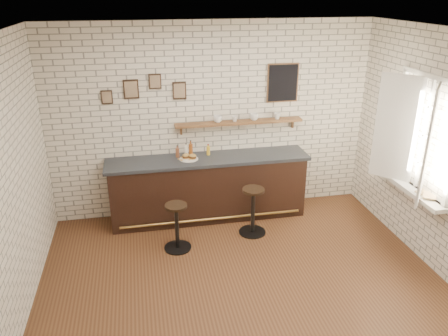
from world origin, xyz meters
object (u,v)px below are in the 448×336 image
at_px(ciabatta_sandwich, 189,156).
at_px(bitters_bottle_white, 186,151).
at_px(bar_stool_right, 253,209).
at_px(bitters_bottle_amber, 191,150).
at_px(book_upper, 423,194).
at_px(sandwich_plate, 189,159).
at_px(book_lower, 421,195).
at_px(shelf_cup_d, 277,116).
at_px(bitters_bottle_brown, 177,152).
at_px(bar_stool_left, 177,225).
at_px(bar_counter, 208,188).
at_px(condiment_bottle_yellow, 208,150).
at_px(shelf_cup_c, 254,117).
at_px(shelf_cup_b, 235,119).
at_px(shelf_cup_a, 218,119).

distance_m(ciabatta_sandwich, bitters_bottle_white, 0.14).
bearing_deg(bar_stool_right, ciabatta_sandwich, 143.57).
height_order(bitters_bottle_amber, book_upper, bitters_bottle_amber).
relative_size(sandwich_plate, bitters_bottle_amber, 1.10).
bearing_deg(book_lower, shelf_cup_d, 106.60).
xyz_separation_m(sandwich_plate, bitters_bottle_brown, (-0.15, 0.13, 0.07)).
bearing_deg(book_lower, bar_stool_right, 132.35).
height_order(bar_stool_left, book_lower, book_lower).
relative_size(bar_counter, ciabatta_sandwich, 13.17).
bearing_deg(bitters_bottle_brown, bar_counter, -15.18).
xyz_separation_m(bar_stool_right, shelf_cup_d, (0.58, 0.83, 1.16)).
bearing_deg(condiment_bottle_yellow, sandwich_plate, -158.24).
relative_size(bitters_bottle_white, shelf_cup_c, 1.56).
xyz_separation_m(bitters_bottle_brown, book_lower, (2.96, -1.79, -0.15)).
xyz_separation_m(bitters_bottle_brown, shelf_cup_d, (1.59, 0.08, 0.46)).
xyz_separation_m(bitters_bottle_white, shelf_cup_c, (1.08, 0.08, 0.46)).
bearing_deg(book_lower, shelf_cup_c, 113.41).
relative_size(bar_stool_left, book_upper, 3.21).
height_order(bitters_bottle_brown, condiment_bottle_yellow, bitters_bottle_brown).
height_order(shelf_cup_b, shelf_cup_c, shelf_cup_c).
xyz_separation_m(bar_stool_right, book_upper, (1.95, -1.07, 0.57)).
xyz_separation_m(sandwich_plate, shelf_cup_d, (1.44, 0.21, 0.53)).
relative_size(condiment_bottle_yellow, book_lower, 0.82).
bearing_deg(bar_stool_right, shelf_cup_d, 54.85).
bearing_deg(ciabatta_sandwich, sandwich_plate, 180.00).
distance_m(bitters_bottle_amber, shelf_cup_b, 0.83).
xyz_separation_m(bar_stool_left, shelf_cup_a, (0.78, 1.04, 1.19)).
relative_size(condiment_bottle_yellow, book_upper, 0.81).
bearing_deg(shelf_cup_d, bitters_bottle_white, 166.76).
bearing_deg(book_lower, book_upper, -109.59).
xyz_separation_m(sandwich_plate, condiment_bottle_yellow, (0.32, 0.13, 0.07)).
height_order(bitters_bottle_amber, shelf_cup_b, shelf_cup_b).
bearing_deg(shelf_cup_a, bar_stool_left, -122.91).
bearing_deg(shelf_cup_a, bar_counter, -129.66).
height_order(sandwich_plate, shelf_cup_a, shelf_cup_a).
relative_size(bitters_bottle_brown, book_upper, 0.88).
bearing_deg(bitters_bottle_white, bitters_bottle_brown, 180.00).
xyz_separation_m(bitters_bottle_amber, shelf_cup_b, (0.70, 0.08, 0.43)).
bearing_deg(book_upper, bitters_bottle_brown, -175.97).
relative_size(condiment_bottle_yellow, bar_stool_left, 0.25).
bearing_deg(book_upper, shelf_cup_d, 161.40).
distance_m(ciabatta_sandwich, book_upper, 3.27).
xyz_separation_m(bar_counter, shelf_cup_b, (0.46, 0.20, 1.03)).
distance_m(bitters_bottle_white, book_lower, 3.35).
height_order(shelf_cup_b, book_upper, shelf_cup_b).
distance_m(shelf_cup_c, book_upper, 2.65).
distance_m(shelf_cup_c, shelf_cup_d, 0.38).
bearing_deg(book_upper, bar_stool_right, -173.09).
bearing_deg(bitters_bottle_white, shelf_cup_a, 8.79).
relative_size(bitters_bottle_white, book_lower, 0.99).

